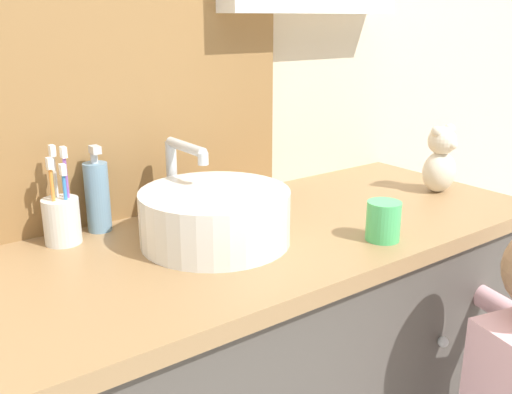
{
  "coord_description": "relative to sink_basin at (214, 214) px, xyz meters",
  "views": [
    {
      "loc": [
        -0.69,
        -0.58,
        1.33
      ],
      "look_at": [
        -0.06,
        0.28,
        1.0
      ],
      "focal_mm": 40.0,
      "sensor_mm": 36.0,
      "label": 1
    }
  ],
  "objects": [
    {
      "name": "drinking_cup",
      "position": [
        0.28,
        -0.2,
        -0.02
      ],
      "size": [
        0.07,
        0.07,
        0.08
      ],
      "primitive_type": "cylinder",
      "color": "#4CC670",
      "rests_on": "vanity_counter"
    },
    {
      "name": "toothbrush_holder",
      "position": [
        -0.25,
        0.17,
        -0.0
      ],
      "size": [
        0.07,
        0.07,
        0.2
      ],
      "color": "silver",
      "rests_on": "vanity_counter"
    },
    {
      "name": "sink_basin",
      "position": [
        0.0,
        0.0,
        0.0
      ],
      "size": [
        0.3,
        0.36,
        0.19
      ],
      "color": "white",
      "rests_on": "vanity_counter"
    },
    {
      "name": "teddy_bear",
      "position": [
        0.66,
        -0.05,
        0.03
      ],
      "size": [
        0.1,
        0.08,
        0.18
      ],
      "color": "beige",
      "rests_on": "vanity_counter"
    },
    {
      "name": "soap_dispenser",
      "position": [
        -0.17,
        0.2,
        0.02
      ],
      "size": [
        0.05,
        0.05,
        0.19
      ],
      "color": "#6B93B2",
      "rests_on": "vanity_counter"
    },
    {
      "name": "wall_back",
      "position": [
        0.13,
        0.28,
        0.33
      ],
      "size": [
        3.2,
        0.18,
        2.5
      ],
      "color": "beige",
      "rests_on": "ground_plane"
    }
  ]
}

